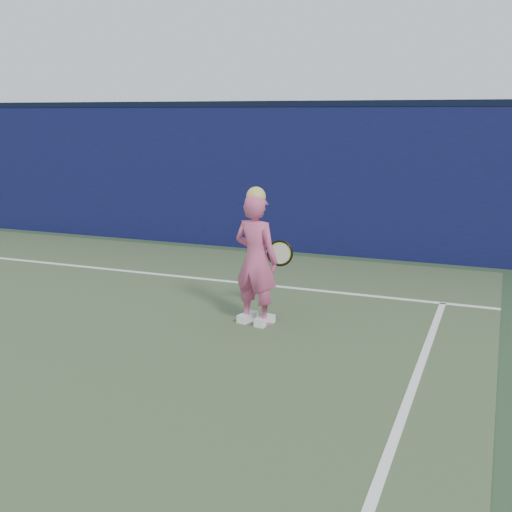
% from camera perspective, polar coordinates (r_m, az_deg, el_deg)
% --- Properties ---
extents(backstop_wall, '(24.00, 0.40, 2.50)m').
position_cam_1_polar(backstop_wall, '(12.08, -5.57, 7.09)').
color(backstop_wall, '#0B1034').
rests_on(backstop_wall, ground).
extents(wall_cap, '(24.00, 0.42, 0.10)m').
position_cam_1_polar(wall_cap, '(12.02, -5.71, 13.27)').
color(wall_cap, black).
rests_on(wall_cap, backstop_wall).
extents(player, '(0.62, 0.48, 1.60)m').
position_cam_1_polar(player, '(7.32, 0.00, -0.29)').
color(player, '#CE507D').
rests_on(player, ground).
extents(racket, '(0.60, 0.15, 0.32)m').
position_cam_1_polar(racket, '(7.69, 1.94, 0.22)').
color(racket, black).
rests_on(racket, ground).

